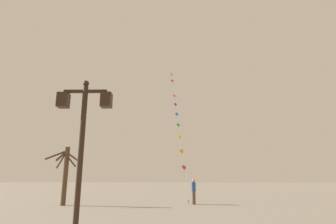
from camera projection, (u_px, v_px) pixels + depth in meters
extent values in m
plane|color=gray|center=(162.00, 203.00, 19.97)|extent=(160.00, 160.00, 0.00)
cylinder|color=black|center=(80.00, 165.00, 6.89)|extent=(0.14, 0.14, 4.24)
sphere|color=black|center=(86.00, 83.00, 7.41)|extent=(0.16, 0.16, 0.16)
cube|color=black|center=(85.00, 91.00, 7.36)|extent=(1.17, 0.08, 0.08)
cube|color=black|center=(63.00, 100.00, 7.30)|extent=(0.28, 0.28, 0.40)
cube|color=beige|center=(63.00, 100.00, 7.30)|extent=(0.19, 0.19, 0.30)
cube|color=black|center=(106.00, 100.00, 7.29)|extent=(0.28, 0.28, 0.40)
cube|color=beige|center=(106.00, 100.00, 7.29)|extent=(0.19, 0.19, 0.30)
cylinder|color=brown|center=(188.00, 201.00, 20.12)|extent=(0.06, 0.06, 0.18)
cylinder|color=silver|center=(186.00, 182.00, 21.57)|extent=(0.20, 2.36, 2.48)
cylinder|color=silver|center=(183.00, 159.00, 23.87)|extent=(0.13, 1.44, 1.51)
cylinder|color=silver|center=(181.00, 144.00, 25.60)|extent=(0.13, 1.44, 1.51)
cylinder|color=silver|center=(179.00, 131.00, 27.33)|extent=(0.13, 1.44, 1.51)
cylinder|color=silver|center=(178.00, 119.00, 29.07)|extent=(0.13, 1.44, 1.51)
cylinder|color=silver|center=(176.00, 109.00, 30.80)|extent=(0.13, 1.44, 1.51)
cylinder|color=silver|center=(175.00, 100.00, 32.53)|extent=(0.13, 1.44, 1.51)
cylinder|color=silver|center=(174.00, 92.00, 34.27)|extent=(0.13, 1.44, 1.51)
cylinder|color=silver|center=(173.00, 84.00, 36.00)|extent=(0.13, 1.44, 1.51)
cylinder|color=silver|center=(172.00, 78.00, 37.74)|extent=(0.13, 1.44, 1.51)
cube|color=red|center=(184.00, 167.00, 23.00)|extent=(0.44, 0.03, 0.44)
cylinder|color=red|center=(184.00, 171.00, 22.93)|extent=(0.02, 0.04, 0.24)
cube|color=orange|center=(182.00, 151.00, 24.73)|extent=(0.44, 0.07, 0.44)
cylinder|color=orange|center=(182.00, 155.00, 24.66)|extent=(0.02, 0.04, 0.25)
cube|color=yellow|center=(180.00, 137.00, 26.47)|extent=(0.42, 0.15, 0.44)
cylinder|color=yellow|center=(180.00, 141.00, 26.39)|extent=(0.03, 0.06, 0.33)
cube|color=green|center=(178.00, 125.00, 28.20)|extent=(0.44, 0.05, 0.44)
cylinder|color=green|center=(178.00, 128.00, 28.13)|extent=(0.02, 0.04, 0.28)
cube|color=blue|center=(177.00, 114.00, 29.93)|extent=(0.43, 0.12, 0.44)
cylinder|color=blue|center=(177.00, 117.00, 29.85)|extent=(0.03, 0.05, 0.34)
cube|color=purple|center=(176.00, 104.00, 31.67)|extent=(0.44, 0.06, 0.44)
cylinder|color=purple|center=(176.00, 107.00, 31.59)|extent=(0.02, 0.05, 0.34)
cube|color=pink|center=(174.00, 96.00, 33.40)|extent=(0.43, 0.09, 0.44)
cylinder|color=pink|center=(174.00, 98.00, 33.32)|extent=(0.03, 0.07, 0.34)
cube|color=white|center=(173.00, 88.00, 35.13)|extent=(0.44, 0.06, 0.44)
cylinder|color=white|center=(173.00, 90.00, 35.05)|extent=(0.02, 0.02, 0.33)
cube|color=red|center=(172.00, 81.00, 36.87)|extent=(0.44, 0.02, 0.44)
cylinder|color=red|center=(172.00, 83.00, 36.79)|extent=(0.02, 0.04, 0.28)
cube|color=orange|center=(172.00, 74.00, 38.60)|extent=(0.43, 0.12, 0.44)
cylinder|color=orange|center=(172.00, 77.00, 38.53)|extent=(0.03, 0.06, 0.30)
cube|color=brown|center=(194.00, 198.00, 18.76)|extent=(0.23, 0.32, 0.90)
cube|color=#264C8C|center=(194.00, 187.00, 18.93)|extent=(0.27, 0.40, 0.60)
sphere|color=tan|center=(193.00, 180.00, 19.03)|extent=(0.22, 0.22, 0.22)
cylinder|color=#264C8C|center=(193.00, 184.00, 19.18)|extent=(0.13, 0.40, 0.50)
cylinder|color=#4C3826|center=(65.00, 176.00, 18.34)|extent=(0.32, 0.32, 3.86)
cylinder|color=#4C3826|center=(71.00, 161.00, 18.32)|extent=(0.92, 0.62, 0.81)
cylinder|color=#4C3826|center=(73.00, 157.00, 18.44)|extent=(1.04, 0.50, 0.68)
cylinder|color=#4C3826|center=(56.00, 155.00, 18.44)|extent=(1.39, 0.59, 0.73)
cylinder|color=#4C3826|center=(62.00, 156.00, 18.46)|extent=(0.73, 0.56, 0.79)
cylinder|color=#4C3826|center=(62.00, 159.00, 18.77)|extent=(0.91, 0.48, 1.27)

